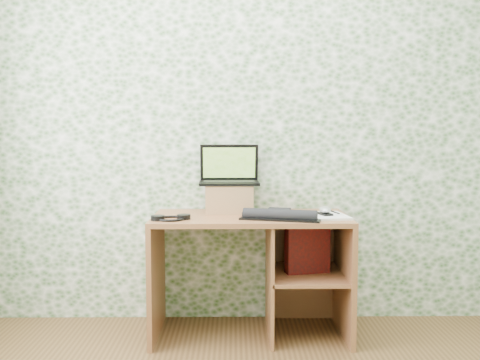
{
  "coord_description": "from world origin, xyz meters",
  "views": [
    {
      "loc": [
        -0.1,
        -1.82,
        1.26
      ],
      "look_at": [
        -0.07,
        1.39,
        0.97
      ],
      "focal_mm": 40.0,
      "sensor_mm": 36.0,
      "label": 1
    }
  ],
  "objects_px": {
    "desk": "(263,257)",
    "riser": "(229,198)",
    "notepad": "(328,216)",
    "laptop": "(229,175)",
    "keyboard": "(279,215)"
  },
  "relations": [
    {
      "from": "riser",
      "to": "notepad",
      "type": "bearing_deg",
      "value": -18.79
    },
    {
      "from": "desk",
      "to": "laptop",
      "type": "distance_m",
      "value": 0.57
    },
    {
      "from": "riser",
      "to": "laptop",
      "type": "relative_size",
      "value": 0.77
    },
    {
      "from": "laptop",
      "to": "riser",
      "type": "bearing_deg",
      "value": -91.85
    },
    {
      "from": "keyboard",
      "to": "laptop",
      "type": "bearing_deg",
      "value": 149.84
    },
    {
      "from": "desk",
      "to": "laptop",
      "type": "bearing_deg",
      "value": 143.5
    },
    {
      "from": "riser",
      "to": "laptop",
      "type": "bearing_deg",
      "value": 90.0
    },
    {
      "from": "keyboard",
      "to": "notepad",
      "type": "relative_size",
      "value": 1.62
    },
    {
      "from": "desk",
      "to": "keyboard",
      "type": "relative_size",
      "value": 2.51
    },
    {
      "from": "keyboard",
      "to": "notepad",
      "type": "bearing_deg",
      "value": 27.4
    },
    {
      "from": "desk",
      "to": "notepad",
      "type": "xyz_separation_m",
      "value": [
        0.39,
        -0.09,
        0.28
      ]
    },
    {
      "from": "desk",
      "to": "riser",
      "type": "distance_m",
      "value": 0.43
    },
    {
      "from": "keyboard",
      "to": "desk",
      "type": "bearing_deg",
      "value": 135.57
    },
    {
      "from": "riser",
      "to": "keyboard",
      "type": "bearing_deg",
      "value": -41.95
    },
    {
      "from": "riser",
      "to": "laptop",
      "type": "xyz_separation_m",
      "value": [
        -0.0,
        0.04,
        0.15
      ]
    }
  ]
}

